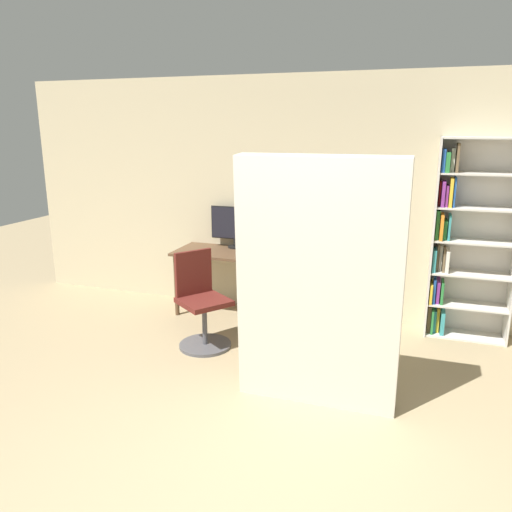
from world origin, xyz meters
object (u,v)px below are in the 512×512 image
object	(u,v)px
monitor	(235,225)
mattress_near	(319,286)
office_chair	(202,308)
bookshelf	(463,242)

from	to	relation	value
monitor	mattress_near	bearing A→B (deg)	-53.12
office_chair	mattress_near	xyz separation A→B (m)	(1.31, -0.70, 0.58)
monitor	bookshelf	distance (m)	2.49
monitor	mattress_near	world-z (taller)	mattress_near
mattress_near	office_chair	bearing A→B (deg)	151.73
office_chair	bookshelf	distance (m)	2.73
office_chair	bookshelf	size ratio (longest dim) A/B	0.47
monitor	bookshelf	world-z (taller)	bookshelf
bookshelf	mattress_near	bearing A→B (deg)	-121.62
bookshelf	mattress_near	distance (m)	2.12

